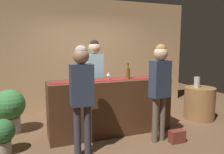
{
  "coord_description": "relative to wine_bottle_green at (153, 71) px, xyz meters",
  "views": [
    {
      "loc": [
        -1.45,
        -3.88,
        1.68
      ],
      "look_at": [
        0.03,
        0.0,
        1.1
      ],
      "focal_mm": 35.42,
      "sensor_mm": 36.0,
      "label": 1
    }
  ],
  "objects": [
    {
      "name": "potted_plant_small",
      "position": [
        -2.85,
        -0.29,
        -0.83
      ],
      "size": [
        0.38,
        0.38,
        0.56
      ],
      "color": "#9E9389",
      "rests_on": "ground"
    },
    {
      "name": "vase_on_side_table",
      "position": [
        1.17,
        0.0,
        -0.3
      ],
      "size": [
        0.13,
        0.13,
        0.24
      ],
      "primitive_type": "cylinder",
      "color": "#A8A399",
      "rests_on": "round_side_table"
    },
    {
      "name": "bartender",
      "position": [
        -1.11,
        0.51,
        -0.02
      ],
      "size": [
        0.35,
        0.25,
        1.81
      ],
      "rotation": [
        0.0,
        0.0,
        3.17
      ],
      "color": "#26262B",
      "rests_on": "ground"
    },
    {
      "name": "wine_glass_mid_counter",
      "position": [
        -1.02,
        -0.08,
        -0.01
      ],
      "size": [
        0.07,
        0.07,
        0.14
      ],
      "color": "silver",
      "rests_on": "bar_counter"
    },
    {
      "name": "wine_bottle_amber",
      "position": [
        -0.62,
        -0.11,
        0.0
      ],
      "size": [
        0.07,
        0.07,
        0.3
      ],
      "color": "brown",
      "rests_on": "bar_counter"
    },
    {
      "name": "counter_runner_cloth",
      "position": [
        -0.97,
        -0.07,
        -0.11
      ],
      "size": [
        2.24,
        0.28,
        0.01
      ],
      "primitive_type": "cube",
      "color": "maroon",
      "rests_on": "bar_counter"
    },
    {
      "name": "bar_counter",
      "position": [
        -0.97,
        -0.07,
        -0.64
      ],
      "size": [
        2.35,
        0.6,
        1.05
      ],
      "primitive_type": "cube",
      "color": "#472B19",
      "rests_on": "ground"
    },
    {
      "name": "back_wall",
      "position": [
        -0.97,
        1.83,
        0.29
      ],
      "size": [
        6.0,
        0.12,
        2.9
      ],
      "primitive_type": "cube",
      "color": "tan",
      "rests_on": "ground"
    },
    {
      "name": "customer_browsing",
      "position": [
        -1.69,
        -0.77,
        -0.11
      ],
      "size": [
        0.34,
        0.24,
        1.69
      ],
      "rotation": [
        0.0,
        0.0,
        -0.01
      ],
      "color": "#33333D",
      "rests_on": "ground"
    },
    {
      "name": "wine_glass_near_customer",
      "position": [
        -1.48,
        -0.11,
        -0.01
      ],
      "size": [
        0.07,
        0.07,
        0.14
      ],
      "color": "silver",
      "rests_on": "bar_counter"
    },
    {
      "name": "wine_bottle_green",
      "position": [
        0.0,
        0.0,
        0.0
      ],
      "size": [
        0.07,
        0.07,
        0.3
      ],
      "color": "#194723",
      "rests_on": "bar_counter"
    },
    {
      "name": "handbag",
      "position": [
        -0.04,
        -0.92,
        -1.05
      ],
      "size": [
        0.28,
        0.14,
        0.22
      ],
      "primitive_type": "cube",
      "color": "brown",
      "rests_on": "ground"
    },
    {
      "name": "customer_sipping",
      "position": [
        -0.32,
        -0.75,
        -0.1
      ],
      "size": [
        0.37,
        0.25,
        1.71
      ],
      "rotation": [
        0.0,
        0.0,
        0.15
      ],
      "color": "brown",
      "rests_on": "ground"
    },
    {
      "name": "potted_plant_tall",
      "position": [
        -2.79,
        0.59,
        -0.66
      ],
      "size": [
        0.59,
        0.59,
        0.86
      ],
      "color": "#9E9389",
      "rests_on": "ground"
    },
    {
      "name": "ground_plane",
      "position": [
        -0.97,
        -0.07,
        -1.16
      ],
      "size": [
        10.0,
        10.0,
        0.0
      ],
      "primitive_type": "plane",
      "color": "brown"
    },
    {
      "name": "round_side_table",
      "position": [
        1.23,
        -0.05,
        -0.79
      ],
      "size": [
        0.68,
        0.68,
        0.74
      ],
      "primitive_type": "cylinder",
      "color": "olive",
      "rests_on": "ground"
    }
  ]
}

